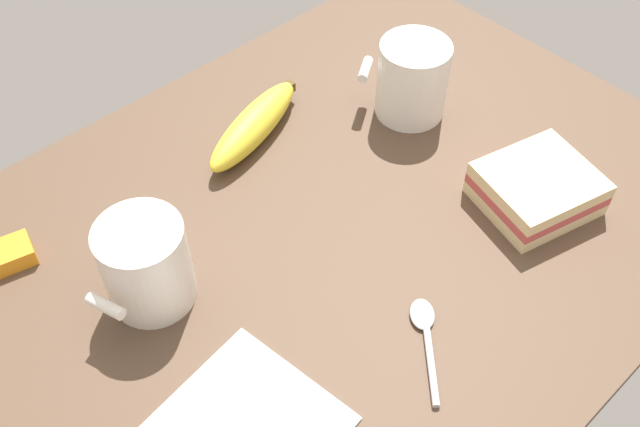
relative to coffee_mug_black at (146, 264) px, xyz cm
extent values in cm
cube|color=#4C3828|center=(-17.68, 5.30, -6.01)|extent=(90.00, 64.00, 2.00)
cylinder|color=silver|center=(-0.04, -0.01, -0.14)|extent=(8.50, 8.50, 9.74)
cylinder|color=tan|center=(-0.04, -0.01, 4.23)|extent=(7.48, 7.48, 0.40)
cylinder|color=silver|center=(5.44, 1.81, 0.35)|extent=(2.35, 4.01, 1.20)
cylinder|color=white|center=(-39.38, -1.68, -0.13)|extent=(8.57, 8.57, 9.75)
cylinder|color=brown|center=(-39.38, -1.68, 4.24)|extent=(7.54, 7.54, 0.40)
cylinder|color=white|center=(-36.16, -6.54, 0.36)|extent=(3.88, 3.13, 1.20)
cube|color=beige|center=(-38.03, 18.30, -4.21)|extent=(13.88, 13.03, 1.60)
cube|color=#C14C4C|center=(-38.03, 18.30, -2.81)|extent=(13.88, 13.03, 1.20)
cube|color=beige|center=(-38.03, 18.30, -1.41)|extent=(13.88, 13.03, 1.60)
ellipsoid|color=yellow|center=(-21.90, -10.90, -2.92)|extent=(17.76, 9.35, 4.16)
cube|color=#4C3819|center=(-29.72, -13.47, -2.92)|extent=(1.20, 1.20, 1.20)
ellipsoid|color=silver|center=(-18.03, 19.98, -4.61)|extent=(4.20, 4.28, 0.80)
cylinder|color=silver|center=(-14.10, 24.32, -4.66)|extent=(5.96, 6.47, 0.70)
camera|label=1|loc=(15.93, 41.61, 54.64)|focal=40.40mm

